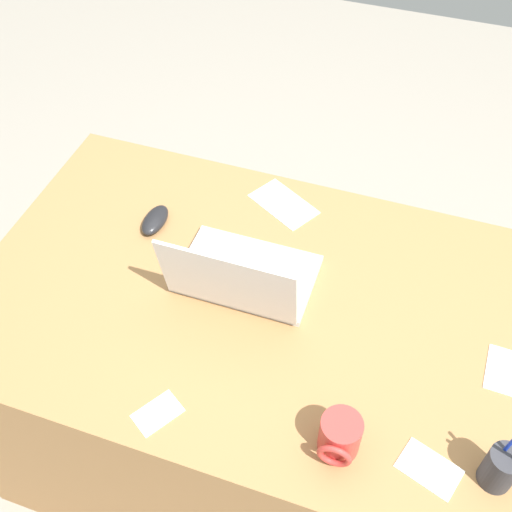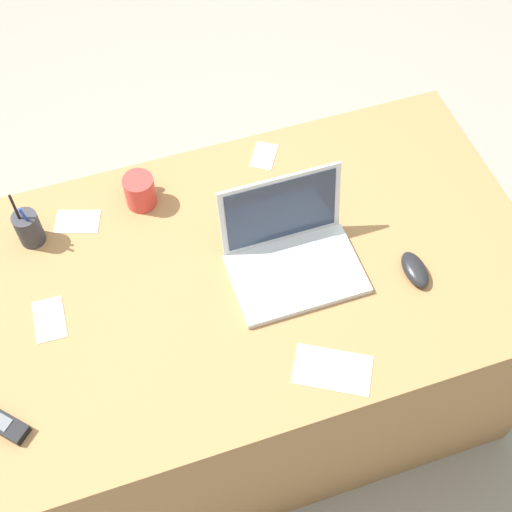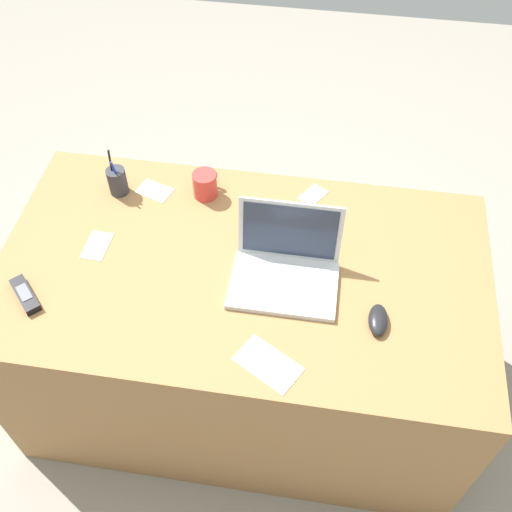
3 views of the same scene
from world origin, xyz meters
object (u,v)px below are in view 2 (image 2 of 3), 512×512
object	(u,v)px
computer_mouse	(415,270)
coffee_mug_white	(140,190)
laptop	(291,253)
pen_holder	(29,228)

from	to	relation	value
computer_mouse	coffee_mug_white	distance (m)	0.74
computer_mouse	coffee_mug_white	size ratio (longest dim) A/B	1.17
laptop	pen_holder	bearing A→B (deg)	155.34
laptop	pen_holder	size ratio (longest dim) A/B	1.84
coffee_mug_white	pen_holder	size ratio (longest dim) A/B	0.54
coffee_mug_white	pen_holder	distance (m)	0.30
laptop	computer_mouse	bearing A→B (deg)	-24.10
computer_mouse	pen_holder	size ratio (longest dim) A/B	0.62
computer_mouse	pen_holder	world-z (taller)	pen_holder
laptop	computer_mouse	size ratio (longest dim) A/B	2.95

